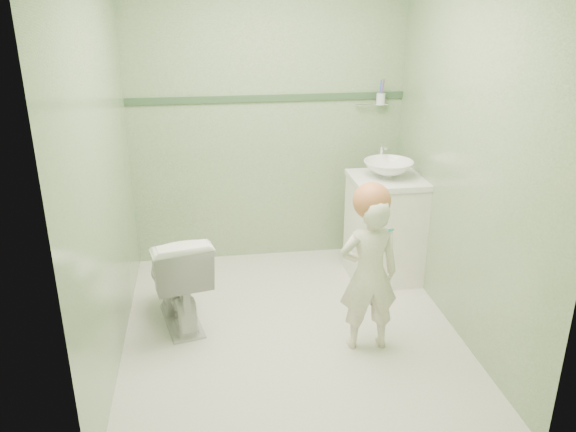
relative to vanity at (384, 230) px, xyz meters
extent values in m
plane|color=beige|center=(-0.84, -0.70, -0.40)|extent=(2.50, 2.50, 0.00)
cube|color=#85A374|center=(-0.84, 0.55, 0.80)|extent=(2.20, 0.04, 2.40)
cube|color=#85A374|center=(-0.84, -1.95, 0.80)|extent=(2.20, 0.04, 2.40)
cube|color=#85A374|center=(-1.94, -0.70, 0.80)|extent=(0.04, 2.50, 2.40)
cube|color=#85A374|center=(0.26, -0.70, 0.80)|extent=(0.04, 2.50, 2.40)
cube|color=#345335|center=(-0.84, 0.54, 0.95)|extent=(2.20, 0.02, 0.05)
cube|color=silver|center=(0.00, 0.00, 0.00)|extent=(0.52, 0.50, 0.80)
cube|color=white|center=(0.00, 0.00, 0.41)|extent=(0.54, 0.52, 0.04)
imported|color=white|center=(0.00, 0.00, 0.49)|extent=(0.37, 0.37, 0.13)
cylinder|color=silver|center=(0.00, 0.20, 0.55)|extent=(0.03, 0.03, 0.18)
cylinder|color=silver|center=(0.00, 0.15, 0.63)|extent=(0.02, 0.12, 0.02)
cylinder|color=silver|center=(0.00, 0.50, 0.88)|extent=(0.26, 0.02, 0.02)
cylinder|color=silver|center=(0.06, 0.48, 0.93)|extent=(0.07, 0.07, 0.09)
cylinder|color=#3B50BF|center=(0.05, 0.48, 1.00)|extent=(0.01, 0.01, 0.17)
cylinder|color=#6C4CAD|center=(0.06, 0.47, 1.00)|extent=(0.01, 0.01, 0.17)
cylinder|color=#B83321|center=(0.07, 0.49, 1.00)|extent=(0.01, 0.01, 0.17)
imported|color=white|center=(-1.58, -0.45, -0.06)|extent=(0.53, 0.75, 0.69)
imported|color=white|center=(-0.39, -0.92, 0.11)|extent=(0.38, 0.25, 1.02)
sphere|color=#C26F41|center=(-0.39, -0.90, 0.59)|extent=(0.23, 0.23, 0.23)
cylinder|color=#138378|center=(-0.31, -1.06, 0.46)|extent=(0.08, 0.13, 0.06)
cube|color=white|center=(-0.37, -1.00, 0.50)|extent=(0.03, 0.03, 0.02)
camera|label=1|loc=(-1.35, -4.03, 1.77)|focal=36.41mm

